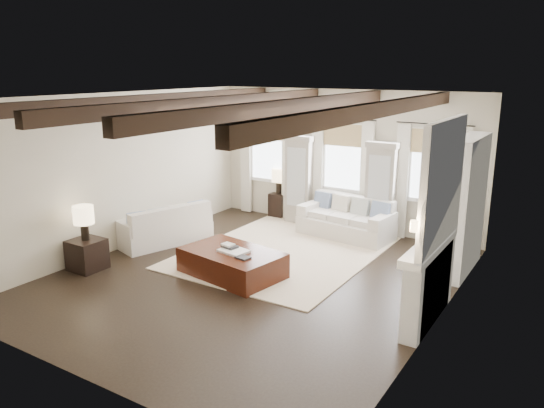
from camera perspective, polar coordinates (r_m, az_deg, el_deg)
The scene contains 16 objects.
ground at distance 9.64m, azimuth -2.00°, elevation -7.91°, with size 7.50×7.50×0.00m, color black.
room_shell at distance 9.47m, azimuth 4.71°, elevation 3.59°, with size 6.54×7.54×3.22m.
area_rug at distance 11.01m, azimuth 1.71°, elevation -4.94°, with size 3.46×4.66×0.02m, color beige.
sofa_back at distance 11.92m, azimuth 8.07°, elevation -1.81°, with size 2.16×1.16×0.89m.
sofa_left at distance 11.58m, azimuth -11.41°, elevation -2.53°, with size 1.43×2.14×0.84m.
ottoman at distance 9.68m, azimuth -4.32°, elevation -6.35°, with size 1.79×1.12×0.47m, color black.
tray at distance 9.53m, azimuth -4.14°, elevation -5.05°, with size 0.50×0.38×0.04m, color white.
book_lower at distance 9.63m, azimuth -4.55°, elevation -4.59°, with size 0.26×0.20×0.04m, color #262628.
book_upper at distance 9.63m, azimuth -4.77°, elevation -4.37°, with size 0.22×0.17×0.03m, color beige.
book_loose at distance 9.21m, azimuth -3.14°, elevation -5.78°, with size 0.24×0.18×0.03m, color #262628.
side_table_front at distance 10.50m, azimuth -19.27°, elevation -5.15°, with size 0.58×0.58×0.58m, color black.
lamp_front at distance 10.29m, azimuth -19.61°, elevation -1.32°, with size 0.38×0.38×0.65m.
side_table_back at distance 13.39m, azimuth 0.73°, elevation -0.08°, with size 0.40×0.40×0.60m, color black.
lamp_back at distance 13.23m, azimuth 0.74°, elevation 2.95°, with size 0.36×0.36×0.62m.
candlestick_near at distance 8.12m, azimuth 14.27°, elevation -10.56°, with size 0.15×0.15×0.72m.
candlestick_far at distance 8.52m, azimuth 15.32°, elevation -9.07°, with size 0.17×0.17×0.82m.
Camera 1 is at (5.01, -7.36, 3.68)m, focal length 35.00 mm.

